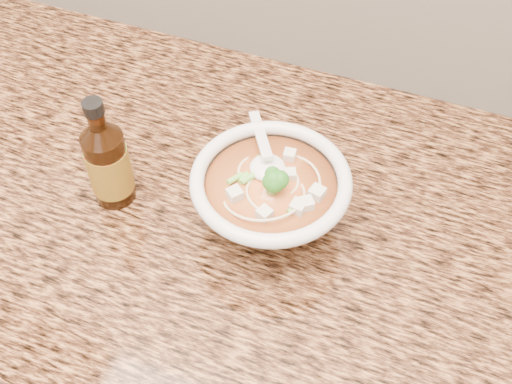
% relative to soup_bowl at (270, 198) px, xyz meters
% --- Properties ---
extents(cabinet, '(4.00, 0.65, 0.86)m').
position_rel_soup_bowl_xyz_m(cabinet, '(-0.13, 0.02, -0.52)').
color(cabinet, black).
rests_on(cabinet, ground).
extents(counter_slab, '(4.00, 0.68, 0.04)m').
position_rel_soup_bowl_xyz_m(counter_slab, '(-0.13, 0.02, -0.07)').
color(counter_slab, '#AA703E').
rests_on(counter_slab, cabinet).
extents(soup_bowl, '(0.21, 0.22, 0.11)m').
position_rel_soup_bowl_xyz_m(soup_bowl, '(0.00, 0.00, 0.00)').
color(soup_bowl, white).
rests_on(soup_bowl, counter_slab).
extents(hot_sauce_bottle, '(0.07, 0.07, 0.17)m').
position_rel_soup_bowl_xyz_m(hot_sauce_bottle, '(-0.22, -0.03, 0.02)').
color(hot_sauce_bottle, '#381A07').
rests_on(hot_sauce_bottle, counter_slab).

